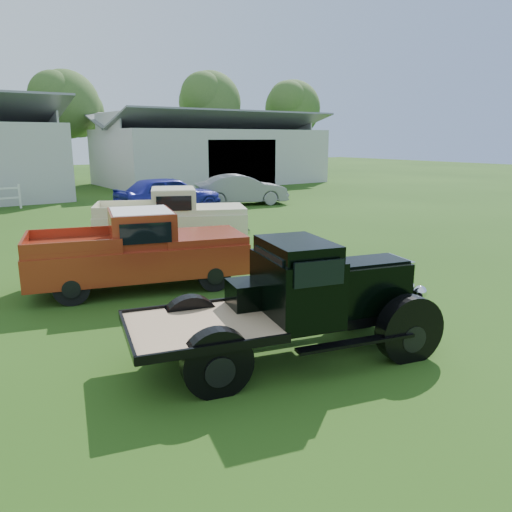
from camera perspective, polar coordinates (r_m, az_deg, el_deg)
ground at (r=9.58m, az=3.16°, el=-7.65°), size 120.00×120.00×0.00m
shed_right at (r=39.24m, az=-5.16°, el=12.11°), size 16.80×9.20×5.20m
tree_c at (r=41.40m, az=-20.80°, el=14.02°), size 5.40×5.40×9.00m
tree_d at (r=47.32m, az=-5.25°, el=15.22°), size 6.00×6.00×10.00m
tree_e at (r=50.19m, az=4.17°, el=14.85°), size 5.70×5.70×9.50m
vintage_flatbed at (r=7.86m, az=3.98°, el=-5.08°), size 5.12×3.01×1.90m
red_pickup at (r=11.83m, az=-13.31°, el=0.76°), size 5.40×3.26×1.85m
white_pickup at (r=16.47m, az=-9.68°, el=4.38°), size 5.31×3.81×1.82m
misc_car_blue at (r=23.80m, az=-9.97°, el=6.96°), size 5.14×2.34×1.71m
misc_car_grey at (r=26.32m, az=-1.67°, el=7.59°), size 5.02×3.07×1.56m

